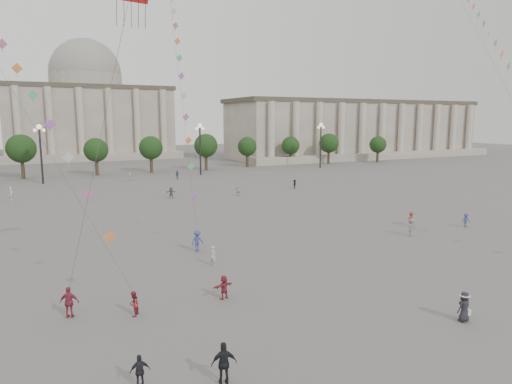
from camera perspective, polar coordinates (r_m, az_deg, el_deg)
name	(u,v)px	position (r m, az deg, el deg)	size (l,w,h in m)	color
ground	(357,317)	(28.59, 12.55, -15.05)	(360.00, 360.00, 0.00)	#565451
hall_east	(358,129)	(146.33, 12.58, 7.68)	(84.00, 26.22, 17.20)	gray
hall_central	(88,110)	(150.30, -20.25, 9.59)	(48.30, 34.30, 35.50)	gray
tree_row	(119,149)	(99.72, -16.73, 5.18)	(137.12, 5.12, 8.00)	#35281A
lamp_post_mid_west	(40,143)	(90.24, -25.37, 5.56)	(2.00, 0.90, 10.65)	#262628
lamp_post_mid_east	(200,140)	(95.62, -7.01, 6.52)	(2.00, 0.90, 10.65)	#262628
lamp_post_far_east	(321,137)	(109.28, 8.10, 6.82)	(2.00, 0.90, 10.65)	#262628
person_crowd_0	(177,175)	(90.15, -9.82, 2.16)	(1.00, 0.42, 1.71)	#37567C
person_crowd_4	(130,177)	(89.36, -15.49, 1.83)	(1.40, 0.45, 1.51)	silver
person_crowd_6	(411,227)	(48.22, 18.84, -4.20)	(1.16, 0.67, 1.79)	slate
person_crowd_7	(238,190)	(69.91, -2.24, 0.21)	(1.42, 0.45, 1.54)	beige
person_crowd_8	(411,219)	(52.69, 18.83, -3.19)	(1.04, 0.60, 1.61)	brown
person_crowd_9	(295,184)	(77.11, 4.86, 1.01)	(1.38, 0.44, 1.48)	black
person_crowd_10	(11,193)	(74.67, -28.28, -0.16)	(0.70, 0.46, 1.92)	silver
person_crowd_12	(171,193)	(68.41, -10.56, -0.07)	(1.57, 0.50, 1.70)	slate
person_crowd_13	(213,256)	(36.90, -5.39, -7.92)	(0.59, 0.39, 1.61)	#B7B8B3
person_crowd_14	(466,220)	(54.43, 24.76, -3.22)	(0.97, 0.56, 1.51)	navy
tourist_0	(69,302)	(29.66, -22.30, -12.64)	(1.11, 0.46, 1.89)	maroon
tourist_1	(140,371)	(21.92, -14.30, -20.86)	(0.88, 0.37, 1.50)	black
tourist_2	(224,287)	(30.35, -4.03, -11.78)	(1.46, 0.46, 1.57)	maroon
tourist_4	(224,363)	(21.47, -4.00, -20.58)	(1.14, 0.48, 1.95)	black
kite_flyer_0	(134,304)	(28.77, -15.06, -13.34)	(0.74, 0.58, 1.53)	maroon
kite_flyer_1	(197,241)	(40.78, -7.35, -6.07)	(1.24, 0.71, 1.92)	#394080
hat_person	(464,306)	(29.65, 24.59, -12.86)	(0.89, 0.60, 1.77)	black
dragon_kite	(130,7)	(28.54, -15.44, 21.39)	(3.26, 0.92, 17.83)	red
kite_train_east	(479,20)	(65.52, 26.06, 18.74)	(25.51, 41.44, 63.79)	#3F3F3F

